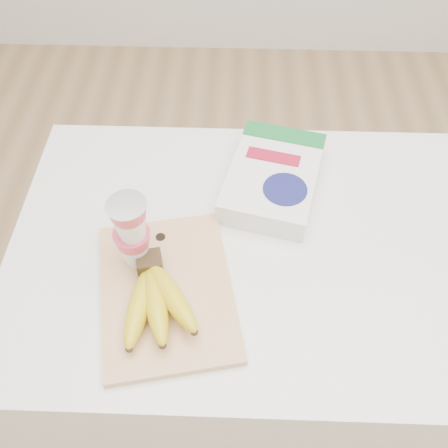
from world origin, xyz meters
name	(u,v)px	position (x,y,z in m)	size (l,w,h in m)	color
table	(256,331)	(0.00, 0.00, 0.40)	(1.07, 0.71, 0.80)	white
cutting_board	(167,291)	(-0.19, -0.13, 0.81)	(0.25, 0.34, 0.02)	#DFB27A
bananas	(155,298)	(-0.21, -0.16, 0.85)	(0.15, 0.21, 0.07)	#382816
yogurt_stack	(131,231)	(-0.26, -0.06, 0.91)	(0.08, 0.07, 0.17)	white
cereal_box	(273,178)	(0.02, 0.16, 0.83)	(0.25, 0.32, 0.06)	white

